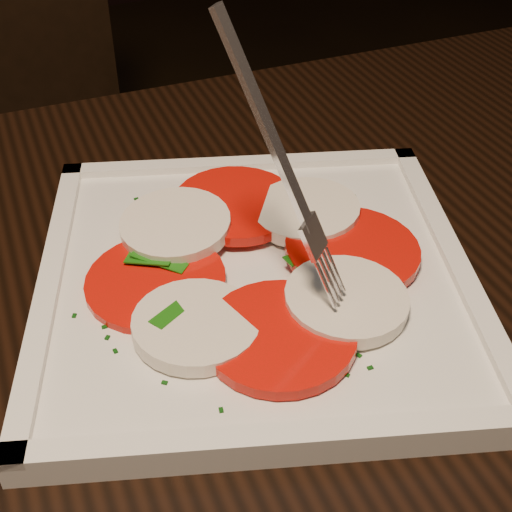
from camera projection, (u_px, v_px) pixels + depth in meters
The scene contains 5 objects.
table at pixel (194, 470), 0.50m from camera, with size 1.25×0.88×0.75m.
chair at pixel (2, 125), 1.14m from camera, with size 0.44×0.44×0.93m.
plate at pixel (256, 281), 0.50m from camera, with size 0.30×0.30×0.01m, color white.
caprese_salad at pixel (256, 263), 0.49m from camera, with size 0.25×0.24×0.02m.
fork at pixel (266, 162), 0.41m from camera, with size 0.03×0.08×0.17m, color white, non-canonical shape.
Camera 1 is at (0.05, -0.06, 1.08)m, focal length 50.00 mm.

